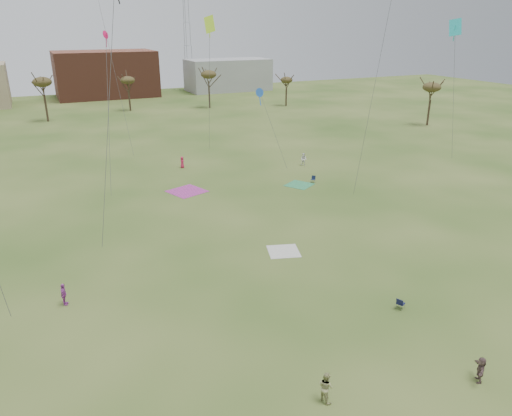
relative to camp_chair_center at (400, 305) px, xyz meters
name	(u,v)px	position (x,y,z in m)	size (l,w,h in m)	color
ground	(339,357)	(-6.92, -2.60, -0.26)	(260.00, 260.00, 0.00)	#2A4916
spectator_fore_b	(326,387)	(-9.65, -5.29, 0.64)	(0.88, 0.68, 1.80)	tan
spectator_fore_c	(480,370)	(-0.95, -7.68, 0.53)	(1.46, 0.46, 1.57)	brown
spectator_mid_d	(64,294)	(-21.53, 10.55, 0.59)	(0.99, 0.41, 1.69)	#A745A2
spectator_mid_e	(304,159)	(12.32, 34.77, 0.62)	(0.86, 0.67, 1.76)	white
flyer_far_b	(182,162)	(-3.67, 40.91, 0.54)	(0.79, 0.51, 1.61)	#BC2047
blanket_cream	(284,251)	(-3.22, 11.57, -0.26)	(2.71, 2.71, 0.03)	silver
blanket_plum	(187,191)	(-6.14, 30.88, -0.26)	(3.87, 3.87, 0.03)	#AC3591
blanket_olive	(299,185)	(7.38, 27.33, -0.26)	(2.97, 2.97, 0.03)	#348F59
camp_chair_center	(400,305)	(0.00, 0.00, 0.00)	(0.71, 0.69, 0.87)	#15183B
camp_chair_right	(313,181)	(9.45, 27.40, 0.00)	(0.74, 0.74, 0.87)	#131E36
tree_line	(96,89)	(-9.77, 76.52, 6.83)	(117.44, 49.32, 8.91)	#3A2B1E
building_brick	(106,74)	(-1.92, 117.40, 5.74)	(26.00, 16.00, 12.00)	brown
building_grey	(228,75)	(33.08, 115.40, 4.24)	(24.00, 12.00, 9.00)	gray
radio_tower	(186,22)	(23.08, 122.40, 18.95)	(1.51, 1.72, 41.00)	#9EA3A8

